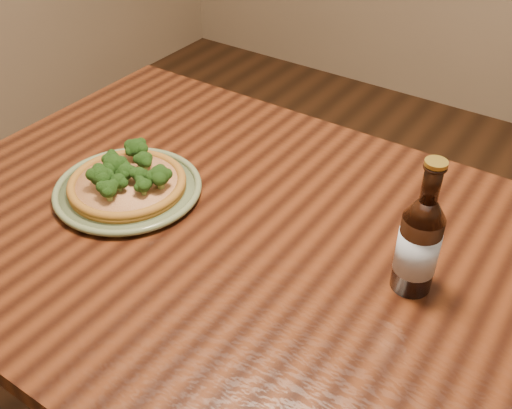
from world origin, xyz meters
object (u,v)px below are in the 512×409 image
Objects in this scene: plate at (128,189)px; beer_bottle at (419,244)px; table at (314,303)px; pizza at (127,181)px.

plate is 0.58m from beer_bottle.
table is 6.53× the size of beer_bottle.
plate reaches higher than table.
pizza reaches higher than table.
beer_bottle is (0.57, 0.07, 0.06)m from pizza.
table is at bearing -158.44° from beer_bottle.
plate is 0.02m from pizza.
beer_bottle is at bearing 7.31° from pizza.
pizza is 0.95× the size of beer_bottle.
pizza is (-0.42, -0.03, 0.12)m from table.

